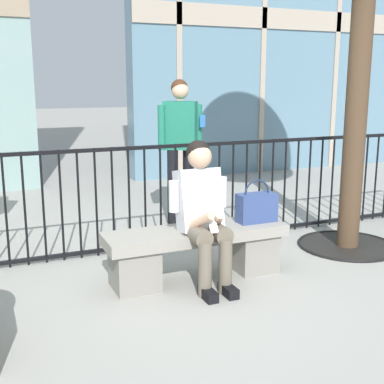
# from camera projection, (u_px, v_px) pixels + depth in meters

# --- Properties ---
(ground_plane) EXTENTS (60.00, 60.00, 0.00)m
(ground_plane) POSITION_uv_depth(u_px,v_px,m) (196.00, 278.00, 4.43)
(ground_plane) COLOR #9E9B93
(stone_bench) EXTENTS (1.60, 0.44, 0.45)m
(stone_bench) POSITION_uv_depth(u_px,v_px,m) (197.00, 248.00, 4.38)
(stone_bench) COLOR gray
(stone_bench) RESTS_ON ground
(seated_person_with_phone) EXTENTS (0.52, 0.66, 1.21)m
(seated_person_with_phone) POSITION_uv_depth(u_px,v_px,m) (203.00, 209.00, 4.18)
(seated_person_with_phone) COLOR #6B6051
(seated_person_with_phone) RESTS_ON ground
(handbag_on_bench) EXTENTS (0.36, 0.16, 0.39)m
(handbag_on_bench) POSITION_uv_depth(u_px,v_px,m) (256.00, 207.00, 4.52)
(handbag_on_bench) COLOR #33477F
(handbag_on_bench) RESTS_ON stone_bench
(bystander_further_back) EXTENTS (0.55, 0.39, 1.71)m
(bystander_further_back) POSITION_uv_depth(u_px,v_px,m) (180.00, 141.00, 5.97)
(bystander_further_back) COLOR black
(bystander_further_back) RESTS_ON ground
(plaza_railing) EXTENTS (7.61, 0.04, 1.07)m
(plaza_railing) POSITION_uv_depth(u_px,v_px,m) (161.00, 196.00, 5.14)
(plaza_railing) COLOR black
(plaza_railing) RESTS_ON ground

